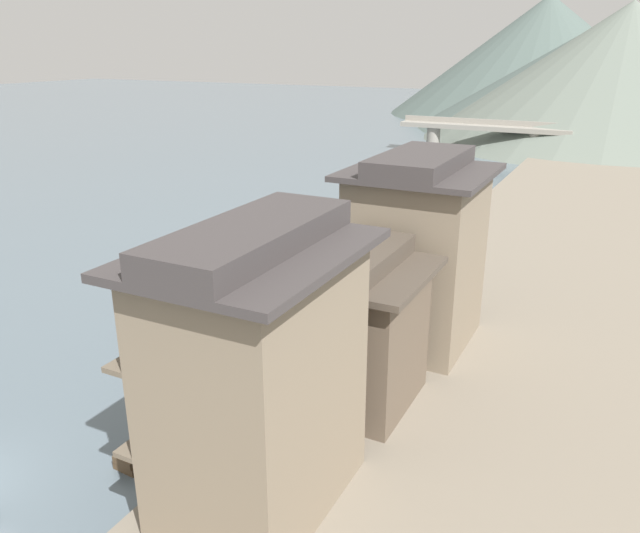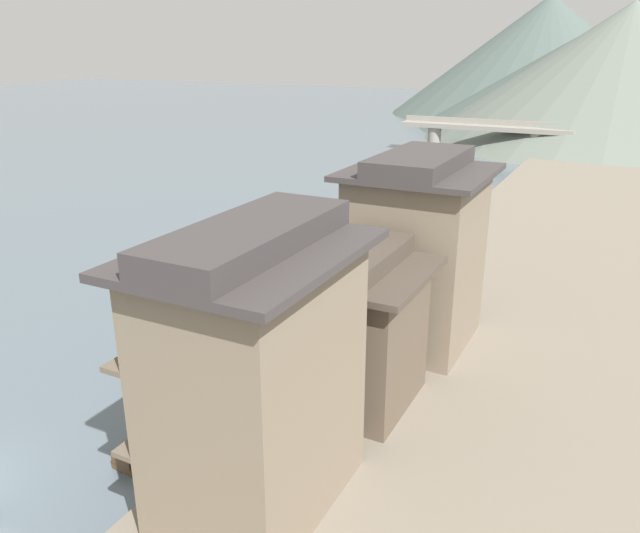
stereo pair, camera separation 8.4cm
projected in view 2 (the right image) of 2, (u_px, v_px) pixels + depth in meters
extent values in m
cube|color=slate|center=(565.00, 273.00, 38.89)|extent=(18.00, 110.00, 0.80)
cube|color=#33281E|center=(394.00, 257.00, 42.84)|extent=(1.59, 3.84, 0.21)
cube|color=#33281E|center=(407.00, 248.00, 44.04)|extent=(0.83, 0.51, 0.19)
cube|color=#33281E|center=(380.00, 261.00, 41.50)|extent=(0.83, 0.51, 0.19)
cube|color=#33281E|center=(389.00, 254.00, 43.02)|extent=(0.72, 3.20, 0.08)
cube|color=#33281E|center=(399.00, 256.00, 42.56)|extent=(0.72, 3.20, 0.08)
ellipsoid|color=olive|center=(394.00, 253.00, 42.73)|extent=(0.98, 1.22, 0.43)
cube|color=brown|center=(173.00, 433.00, 23.32)|extent=(1.34, 5.07, 0.29)
cube|color=brown|center=(214.00, 398.00, 25.13)|extent=(0.90, 0.42, 0.26)
cube|color=brown|center=(124.00, 461.00, 21.33)|extent=(0.90, 0.42, 0.26)
cube|color=brown|center=(164.00, 425.00, 23.48)|extent=(0.41, 4.51, 0.08)
cube|color=brown|center=(182.00, 432.00, 23.04)|extent=(0.41, 4.51, 0.08)
ellipsoid|color=brown|center=(172.00, 424.00, 23.19)|extent=(0.97, 1.29, 0.48)
cube|color=brown|center=(282.00, 252.00, 43.78)|extent=(4.75, 3.20, 0.23)
cube|color=brown|center=(250.00, 249.00, 43.68)|extent=(0.77, 1.03, 0.21)
cube|color=brown|center=(314.00, 249.00, 43.74)|extent=(0.77, 1.03, 0.21)
cube|color=brown|center=(282.00, 252.00, 43.26)|extent=(3.85, 2.08, 0.08)
cube|color=brown|center=(282.00, 248.00, 44.20)|extent=(3.85, 2.08, 0.08)
cube|color=brown|center=(448.00, 216.00, 52.99)|extent=(1.43, 4.28, 0.24)
cube|color=brown|center=(456.00, 209.00, 54.46)|extent=(0.98, 0.44, 0.22)
cube|color=brown|center=(440.00, 219.00, 51.36)|extent=(0.98, 0.44, 0.22)
cube|color=brown|center=(443.00, 213.00, 53.18)|extent=(0.41, 3.69, 0.08)
cube|color=brown|center=(454.00, 215.00, 52.69)|extent=(0.41, 3.69, 0.08)
ellipsoid|color=brown|center=(448.00, 212.00, 52.86)|extent=(1.06, 1.41, 0.52)
cube|color=#33281E|center=(192.00, 302.00, 35.20)|extent=(5.78, 2.52, 0.26)
cube|color=#33281E|center=(148.00, 295.00, 35.64)|extent=(0.60, 1.02, 0.24)
cube|color=#33281E|center=(237.00, 302.00, 34.59)|extent=(0.60, 1.02, 0.24)
cube|color=#33281E|center=(188.00, 303.00, 34.69)|extent=(5.04, 1.44, 0.08)
cube|color=#33281E|center=(195.00, 296.00, 35.59)|extent=(5.04, 1.44, 0.08)
ellipsoid|color=#4C6B42|center=(192.00, 296.00, 35.07)|extent=(1.55, 1.28, 0.53)
cube|color=#7F705B|center=(256.00, 386.00, 17.75)|extent=(4.24, 6.00, 7.80)
cube|color=brown|center=(191.00, 404.00, 19.24)|extent=(0.70, 6.00, 0.16)
cube|color=brown|center=(184.00, 328.00, 18.37)|extent=(0.70, 6.00, 0.16)
cube|color=#3D3838|center=(251.00, 253.00, 16.40)|extent=(5.14, 6.90, 0.24)
cube|color=#3D3838|center=(250.00, 236.00, 16.24)|extent=(2.54, 6.90, 0.70)
cube|color=brown|center=(353.00, 337.00, 23.63)|extent=(4.48, 4.60, 5.20)
cube|color=#4D4135|center=(294.00, 324.00, 24.74)|extent=(0.70, 4.60, 0.16)
cube|color=#4C4238|center=(355.00, 270.00, 22.71)|extent=(5.38, 5.50, 0.24)
cube|color=#4C4238|center=(355.00, 258.00, 22.55)|extent=(2.69, 5.50, 0.70)
cube|color=#7F705B|center=(415.00, 260.00, 28.17)|extent=(5.14, 5.58, 7.80)
cube|color=brown|center=(356.00, 276.00, 29.85)|extent=(0.70, 5.58, 0.16)
cube|color=brown|center=(357.00, 224.00, 28.98)|extent=(0.70, 5.58, 0.16)
cube|color=#3D3838|center=(420.00, 172.00, 26.81)|extent=(6.04, 6.48, 0.24)
cube|color=#3D3838|center=(421.00, 161.00, 26.65)|extent=(3.08, 6.48, 0.70)
cylinder|color=#473828|center=(236.00, 416.00, 22.48)|extent=(0.20, 0.20, 0.82)
cylinder|color=#473828|center=(332.00, 331.00, 29.18)|extent=(0.20, 0.20, 0.79)
cylinder|color=#473828|center=(404.00, 267.00, 37.50)|extent=(0.20, 0.20, 0.94)
cube|color=gray|center=(484.00, 128.00, 81.83)|extent=(22.37, 2.40, 0.60)
cylinder|color=gray|center=(434.00, 139.00, 85.37)|extent=(1.80, 1.80, 3.32)
cylinder|color=gray|center=(535.00, 146.00, 79.62)|extent=(1.80, 1.80, 3.32)
cube|color=gray|center=(486.00, 122.00, 82.45)|extent=(22.37, 0.30, 0.70)
cone|color=slate|center=(625.00, 73.00, 91.83)|extent=(57.72, 57.72, 20.05)
cone|color=#4C5B56|center=(546.00, 56.00, 127.73)|extent=(62.10, 62.10, 23.63)
cone|color=#4C5B56|center=(597.00, 77.00, 105.03)|extent=(58.96, 58.96, 17.54)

